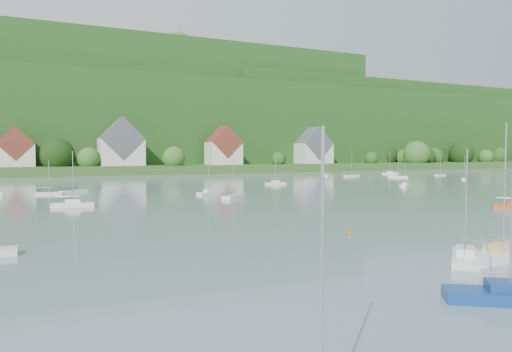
% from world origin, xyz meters
% --- Properties ---
extents(far_shore_strip, '(600.00, 60.00, 3.00)m').
position_xyz_m(far_shore_strip, '(0.00, 200.00, 1.50)').
color(far_shore_strip, '#31541F').
rests_on(far_shore_strip, ground).
extents(forested_ridge, '(620.00, 181.22, 69.89)m').
position_xyz_m(forested_ridge, '(0.39, 268.57, 22.89)').
color(forested_ridge, '#1C4315').
rests_on(forested_ridge, ground).
extents(village_building_1, '(12.00, 9.36, 14.00)m').
position_xyz_m(village_building_1, '(-30.00, 189.00, 8.75)').
color(village_building_1, silver).
rests_on(village_building_1, far_shore_strip).
extents(village_building_2, '(16.00, 11.44, 18.00)m').
position_xyz_m(village_building_2, '(5.00, 188.00, 10.27)').
color(village_building_2, silver).
rests_on(village_building_2, far_shore_strip).
extents(village_building_3, '(13.00, 10.40, 15.50)m').
position_xyz_m(village_building_3, '(45.00, 186.00, 9.43)').
color(village_building_3, silver).
rests_on(village_building_3, far_shore_strip).
extents(village_building_4, '(15.00, 10.40, 16.50)m').
position_xyz_m(village_building_4, '(90.00, 190.00, 9.59)').
color(village_building_4, silver).
rests_on(village_building_4, far_shore_strip).
extents(near_sailboat_1, '(6.15, 5.02, 8.46)m').
position_xyz_m(near_sailboat_1, '(-0.80, 23.61, 0.45)').
color(near_sailboat_1, navy).
rests_on(near_sailboat_1, ground).
extents(near_sailboat_2, '(7.32, 2.33, 9.77)m').
position_xyz_m(near_sailboat_2, '(7.49, 30.37, 0.49)').
color(near_sailboat_2, white).
rests_on(near_sailboat_2, ground).
extents(near_sailboat_3, '(5.44, 5.10, 7.87)m').
position_xyz_m(near_sailboat_3, '(4.37, 30.92, 0.43)').
color(near_sailboat_3, white).
rests_on(near_sailboat_3, ground).
extents(mooring_buoy_3, '(0.41, 0.41, 0.41)m').
position_xyz_m(mooring_buoy_3, '(3.83, 43.57, 0.00)').
color(mooring_buoy_3, orange).
rests_on(mooring_buoy_3, ground).
extents(far_sailboat_cluster, '(194.41, 79.24, 8.71)m').
position_xyz_m(far_sailboat_cluster, '(6.90, 114.65, 0.37)').
color(far_sailboat_cluster, white).
rests_on(far_sailboat_cluster, ground).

